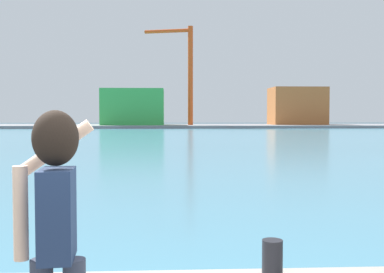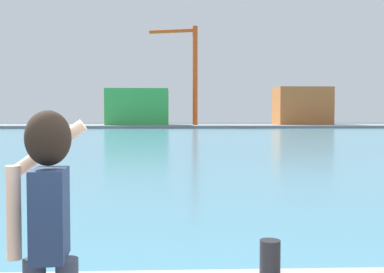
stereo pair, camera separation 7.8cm
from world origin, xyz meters
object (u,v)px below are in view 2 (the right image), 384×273
object	(u,v)px
warehouse_right	(302,106)
port_crane	(191,67)
person_photographer	(48,219)
warehouse_left	(138,107)
harbor_bollard	(270,259)

from	to	relation	value
warehouse_right	port_crane	xyz separation A→B (m)	(-23.48, -3.97, 7.58)
person_photographer	warehouse_right	xyz separation A→B (m)	(27.85, 93.62, 2.72)
warehouse_left	port_crane	world-z (taller)	port_crane
person_photographer	port_crane	xyz separation A→B (m)	(4.38, 89.65, 10.29)
person_photographer	warehouse_right	distance (m)	97.72
person_photographer	port_crane	distance (m)	90.34
person_photographer	warehouse_left	bearing A→B (deg)	-1.33
warehouse_left	warehouse_right	xyz separation A→B (m)	(34.04, 2.01, 0.29)
harbor_bollard	warehouse_right	xyz separation A→B (m)	(26.06, 91.71, 3.58)
person_photographer	harbor_bollard	bearing A→B (deg)	-48.29
warehouse_right	port_crane	size ratio (longest dim) A/B	0.57
warehouse_left	person_photographer	bearing A→B (deg)	-86.14
person_photographer	port_crane	world-z (taller)	port_crane
warehouse_left	port_crane	distance (m)	13.32
harbor_bollard	port_crane	bearing A→B (deg)	88.31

